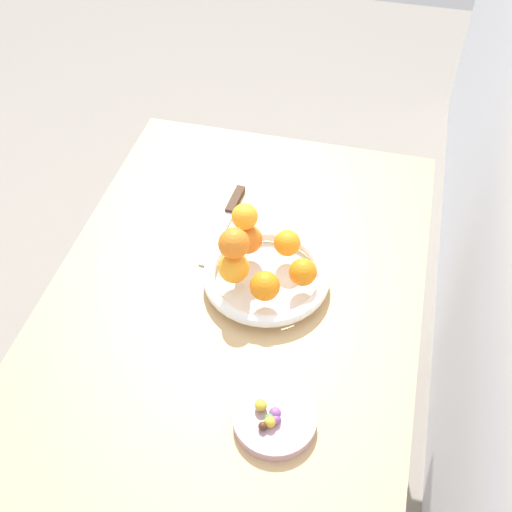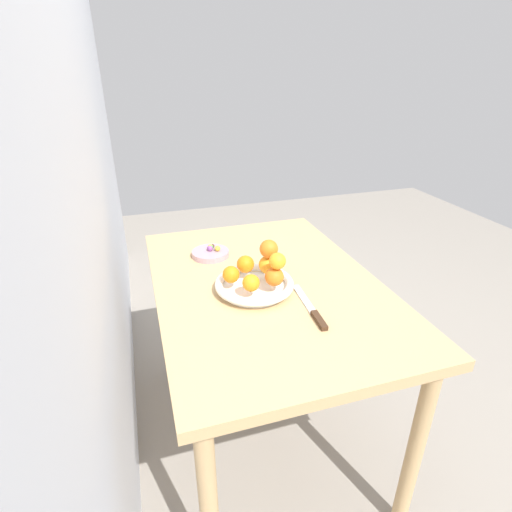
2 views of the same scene
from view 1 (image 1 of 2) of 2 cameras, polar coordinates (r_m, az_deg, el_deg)
The scene contains 18 objects.
ground_plane at distance 1.95m, azimuth -1.45°, elevation -17.55°, with size 6.00×6.00×0.00m, color gray.
dining_table at distance 1.39m, azimuth -1.95°, elevation -5.84°, with size 1.10×0.76×0.74m.
fruit_bowl at distance 1.32m, azimuth 0.92°, elevation -1.87°, with size 0.26×0.26×0.04m.
candy_dish at distance 1.15m, azimuth 1.68°, elevation -14.33°, with size 0.15×0.15×0.02m, color #B28C99.
orange_0 at distance 1.27m, azimuth -2.20°, elevation -1.00°, with size 0.06×0.06×0.06m, color orange.
orange_1 at distance 1.24m, azimuth 0.79°, elevation -2.68°, with size 0.06×0.06×0.06m, color orange.
orange_2 at distance 1.27m, azimuth 4.18°, elevation -1.44°, with size 0.06×0.06×0.06m, color orange.
orange_3 at distance 1.32m, azimuth 2.79°, elevation 1.15°, with size 0.06×0.06×0.06m, color orange.
orange_4 at distance 1.33m, azimuth -0.75°, elevation 1.49°, with size 0.06×0.06×0.06m, color orange.
orange_5 at distance 1.23m, azimuth -2.18°, elevation 1.16°, with size 0.06×0.06×0.06m, color orange.
orange_6 at distance 1.29m, azimuth -0.87°, elevation 3.50°, with size 0.05×0.05×0.05m, color orange.
candy_ball_0 at distance 1.12m, azimuth 1.26°, elevation -14.52°, with size 0.02×0.02×0.02m, color gold.
candy_ball_1 at distance 1.12m, azimuth 1.24°, elevation -14.27°, with size 0.02×0.02×0.02m, color #4C9947.
candy_ball_2 at distance 1.12m, azimuth 1.76°, elevation -14.31°, with size 0.02×0.02×0.02m, color #8C4C99.
candy_ball_3 at distance 1.13m, azimuth 1.71°, elevation -13.80°, with size 0.02×0.02×0.02m, color #8C4C99.
candy_ball_4 at distance 1.12m, azimuth 0.60°, elevation -14.89°, with size 0.02×0.02×0.02m, color #472819.
candy_ball_5 at distance 1.13m, azimuth 0.42°, elevation -13.13°, with size 0.02×0.02×0.02m, color gold.
knife at distance 1.47m, azimuth -2.62°, elevation 3.44°, with size 0.26×0.04×0.01m.
Camera 1 is at (0.80, 0.24, 1.75)m, focal length 45.00 mm.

